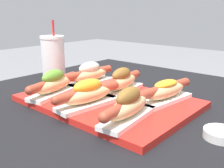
# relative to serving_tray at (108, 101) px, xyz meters

# --- Properties ---
(serving_tray) EXTENTS (0.50, 0.35, 0.02)m
(serving_tray) POSITION_rel_serving_tray_xyz_m (0.00, 0.00, 0.00)
(serving_tray) COLOR red
(serving_tray) RESTS_ON patio_table
(hot_dog_0) EXTENTS (0.10, 0.22, 0.08)m
(hot_dog_0) POSITION_rel_serving_tray_xyz_m (-0.15, -0.09, 0.04)
(hot_dog_0) COLOR white
(hot_dog_0) RESTS_ON serving_tray
(hot_dog_1) EXTENTS (0.08, 0.23, 0.08)m
(hot_dog_1) POSITION_rel_serving_tray_xyz_m (0.01, -0.09, 0.04)
(hot_dog_1) COLOR white
(hot_dog_1) RESTS_ON serving_tray
(hot_dog_2) EXTENTS (0.08, 0.23, 0.08)m
(hot_dog_2) POSITION_rel_serving_tray_xyz_m (0.15, -0.09, 0.04)
(hot_dog_2) COLOR white
(hot_dog_2) RESTS_ON serving_tray
(hot_dog_3) EXTENTS (0.07, 0.23, 0.08)m
(hot_dog_3) POSITION_rel_serving_tray_xyz_m (-0.15, 0.07, 0.04)
(hot_dog_3) COLOR white
(hot_dog_3) RESTS_ON serving_tray
(hot_dog_4) EXTENTS (0.08, 0.22, 0.08)m
(hot_dog_4) POSITION_rel_serving_tray_xyz_m (-0.01, 0.07, 0.04)
(hot_dog_4) COLOR white
(hot_dog_4) RESTS_ON serving_tray
(hot_dog_5) EXTENTS (0.08, 0.23, 0.06)m
(hot_dog_5) POSITION_rel_serving_tray_xyz_m (0.15, 0.09, 0.04)
(hot_dog_5) COLOR white
(hot_dog_5) RESTS_ON serving_tray
(sauce_bowl) EXTENTS (0.08, 0.08, 0.02)m
(sauce_bowl) POSITION_rel_serving_tray_xyz_m (0.34, -0.00, 0.00)
(sauce_bowl) COLOR silver
(sauce_bowl) RESTS_ON patio_table
(drink_cup) EXTENTS (0.09, 0.09, 0.24)m
(drink_cup) POSITION_rel_serving_tray_xyz_m (-0.35, 0.07, 0.08)
(drink_cup) COLOR white
(drink_cup) RESTS_ON patio_table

